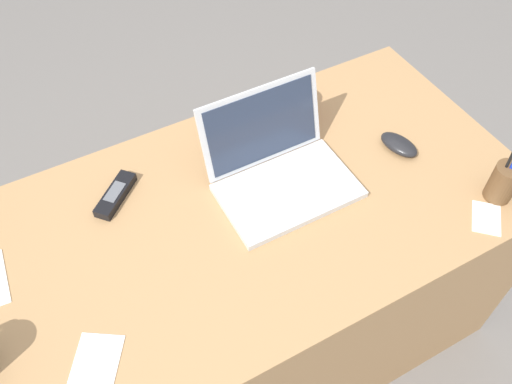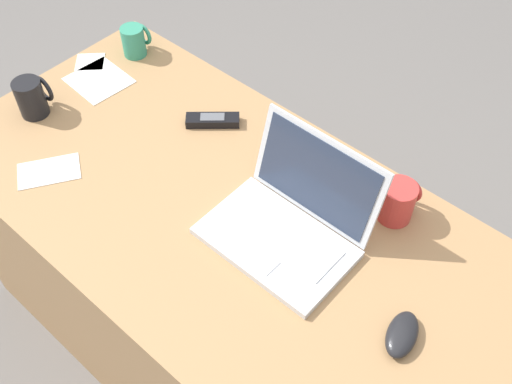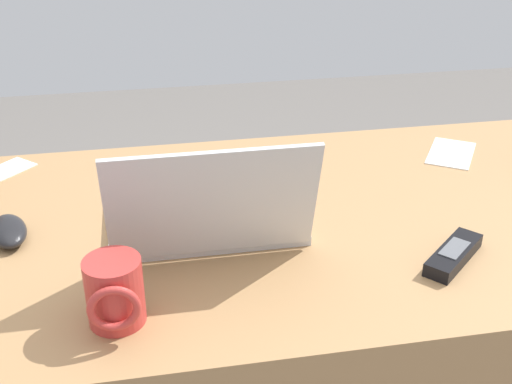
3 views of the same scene
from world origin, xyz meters
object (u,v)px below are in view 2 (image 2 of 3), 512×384
Objects in this scene: laptop at (290,220)px; cordless_phone at (213,120)px; coffee_mug_spare at (398,201)px; computer_mouse at (402,334)px; coffee_mug_tall at (32,97)px; coffee_mug_white at (135,41)px.

laptop is 0.43m from cordless_phone.
laptop is 3.35× the size of coffee_mug_spare.
laptop is 3.03× the size of computer_mouse.
coffee_mug_tall is (-0.80, -0.15, 0.01)m from laptop.
laptop reaches higher than coffee_mug_tall.
laptop reaches higher than computer_mouse.
coffee_mug_spare is at bearing 110.52° from computer_mouse.
laptop reaches higher than cordless_phone.
laptop is 3.19× the size of coffee_mug_tall.
coffee_mug_tall is 1.05× the size of coffee_mug_spare.
computer_mouse is at bearing 4.33° from coffee_mug_tall.
computer_mouse reaches higher than cordless_phone.
coffee_mug_tall reaches higher than cordless_phone.
cordless_phone is at bearing -10.11° from coffee_mug_white.
coffee_mug_white is (-1.14, 0.28, 0.03)m from computer_mouse.
coffee_mug_white is 0.41m from cordless_phone.
coffee_mug_spare is at bearing 53.08° from laptop.
coffee_mug_white is 0.95m from coffee_mug_spare.
cordless_phone is (-0.55, -0.06, -0.04)m from coffee_mug_spare.
coffee_mug_white reaches higher than cordless_phone.
laptop is 0.83m from coffee_mug_white.
laptop is 0.81m from coffee_mug_tall.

